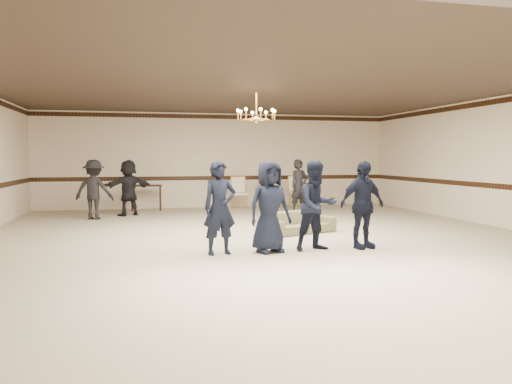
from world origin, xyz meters
TOP-DOWN VIEW (x-y plane):
  - room at (0.00, 0.00)m, footprint 12.01×14.01m
  - chair_rail at (0.00, 6.99)m, footprint 12.00×0.02m
  - crown_molding at (0.00, 6.99)m, footprint 12.00×0.02m
  - chandelier at (0.00, 1.00)m, footprint 0.94×0.94m
  - boy_a at (-1.19, -1.36)m, footprint 0.67×0.51m
  - boy_b at (-0.29, -1.36)m, footprint 0.92×0.72m
  - boy_c at (0.61, -1.36)m, footprint 0.91×0.77m
  - boy_d at (1.51, -1.36)m, footprint 1.04×0.62m
  - settee at (0.92, 0.71)m, footprint 1.82×1.22m
  - adult_left at (-3.82, 4.35)m, footprint 1.19×0.88m
  - adult_mid at (-2.92, 5.05)m, footprint 1.58×1.12m
  - adult_right at (2.18, 4.65)m, footprint 0.69×0.56m
  - banquet_chair_left at (0.59, 6.17)m, footprint 0.54×0.54m
  - banquet_chair_mid at (1.59, 6.17)m, footprint 0.54×0.54m
  - banquet_chair_right at (2.59, 6.17)m, footprint 0.55×0.55m
  - console_table at (-2.41, 6.37)m, footprint 1.03×0.50m

SIDE VIEW (x-z plane):
  - settee at x=0.92m, z-range 0.00..0.49m
  - console_table at x=-2.41m, z-range 0.00..0.83m
  - banquet_chair_left at x=0.59m, z-range 0.00..1.05m
  - banquet_chair_mid at x=1.59m, z-range 0.00..1.05m
  - banquet_chair_right at x=2.59m, z-range 0.00..1.05m
  - adult_left at x=-3.82m, z-range 0.00..1.64m
  - adult_mid at x=-2.92m, z-range 0.00..1.64m
  - adult_right at x=2.18m, z-range 0.00..1.64m
  - boy_a at x=-1.19m, z-range 0.00..1.65m
  - boy_b at x=-0.29m, z-range 0.00..1.65m
  - boy_c at x=0.61m, z-range 0.00..1.65m
  - boy_d at x=1.51m, z-range 0.00..1.65m
  - chair_rail at x=0.00m, z-range 0.93..1.07m
  - room at x=0.00m, z-range -0.01..3.20m
  - chandelier at x=0.00m, z-range 2.43..3.32m
  - crown_molding at x=0.00m, z-range 3.01..3.15m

